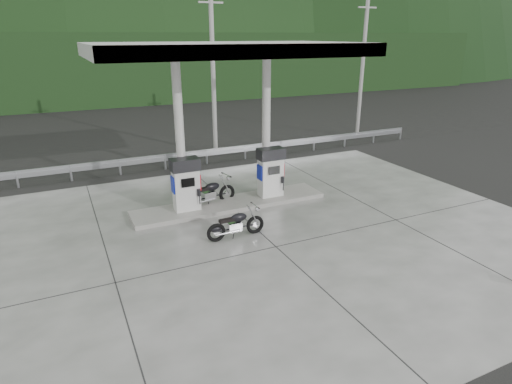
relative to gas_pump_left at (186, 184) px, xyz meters
name	(u,v)px	position (x,y,z in m)	size (l,w,h in m)	color
ground	(261,234)	(1.60, -2.50, -1.07)	(160.00, 160.00, 0.00)	black
forecourt_apron	(261,233)	(1.60, -2.50, -1.06)	(18.00, 14.00, 0.02)	#64635F
pump_island	(231,204)	(1.60, 0.00, -0.98)	(7.00, 1.40, 0.15)	gray
gas_pump_left	(186,184)	(0.00, 0.00, 0.00)	(0.95, 0.55, 1.80)	silver
gas_pump_right	(271,172)	(3.20, 0.00, 0.00)	(0.95, 0.55, 1.80)	silver
canopy_column_left	(180,135)	(0.00, 0.40, 1.60)	(0.30, 0.30, 5.00)	silver
canopy_column_right	(266,127)	(3.20, 0.40, 1.60)	(0.30, 0.30, 5.00)	silver
canopy_roof	(227,49)	(1.60, 0.00, 4.30)	(8.50, 5.00, 0.40)	silver
guardrail	(186,152)	(1.60, 5.50, -0.36)	(26.00, 0.16, 1.42)	#93969B
road	(168,149)	(1.60, 9.00, -1.07)	(60.00, 7.00, 0.01)	black
utility_pole_b	(213,74)	(3.60, 7.00, 2.93)	(0.22, 0.22, 8.00)	gray
utility_pole_c	(362,68)	(12.60, 7.00, 2.93)	(0.22, 0.22, 8.00)	gray
tree_band	(113,69)	(1.60, 27.50, 1.93)	(80.00, 6.00, 6.00)	black
forested_hills	(87,76)	(1.60, 57.50, -1.07)	(100.00, 40.00, 140.00)	black
motorcycle_left	(210,194)	(0.94, 0.31, -0.59)	(1.94, 0.61, 0.92)	black
motorcycle_right	(236,225)	(0.80, -2.42, -0.64)	(1.74, 0.55, 0.82)	black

